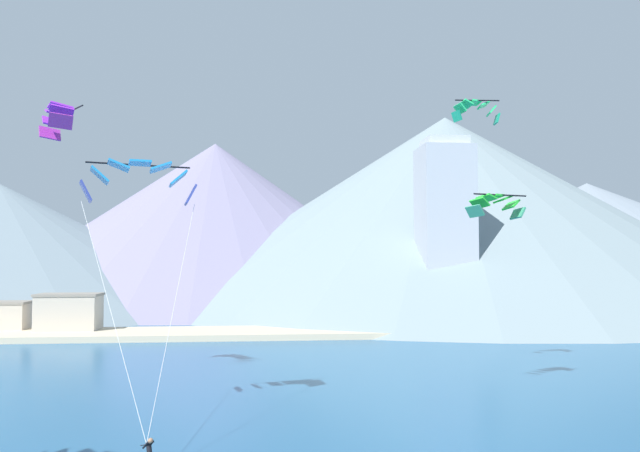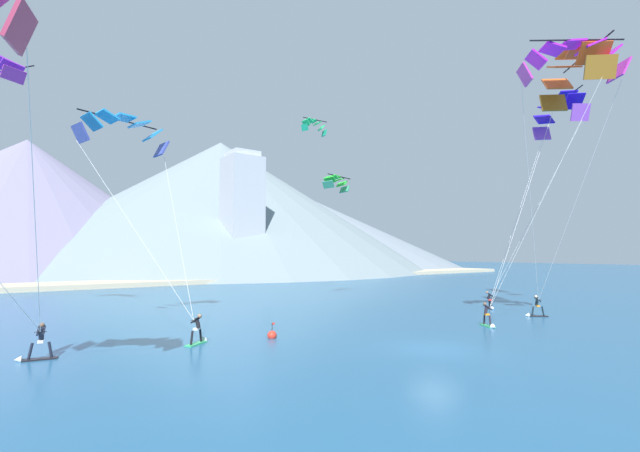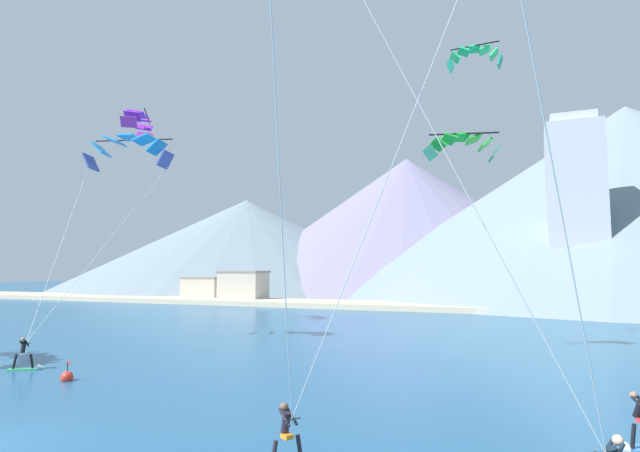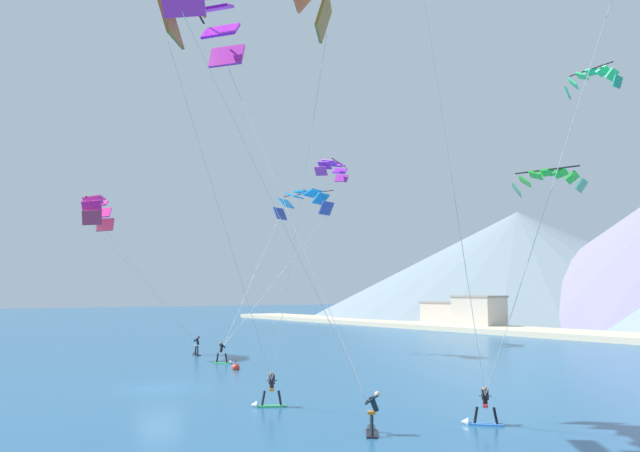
% 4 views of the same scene
% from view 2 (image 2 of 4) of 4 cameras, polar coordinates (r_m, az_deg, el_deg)
% --- Properties ---
extents(ground_plane, '(400.00, 400.00, 0.00)m').
position_cam_2_polar(ground_plane, '(24.01, 14.88, -15.58)').
color(ground_plane, '#23567F').
extents(kitesurfer_near_lead, '(1.78, 0.72, 1.79)m').
position_cam_2_polar(kitesurfer_near_lead, '(24.82, -33.70, -13.43)').
color(kitesurfer_near_lead, black).
rests_on(kitesurfer_near_lead, ground).
extents(kitesurfer_near_trail, '(1.21, 1.71, 1.71)m').
position_cam_2_polar(kitesurfer_near_trail, '(31.97, 21.55, -11.54)').
color(kitesurfer_near_trail, '#33B266').
rests_on(kitesurfer_near_trail, ground).
extents(kitesurfer_mid_center, '(1.62, 1.38, 1.74)m').
position_cam_2_polar(kitesurfer_mid_center, '(38.55, 26.73, -9.96)').
color(kitesurfer_mid_center, black).
rests_on(kitesurfer_mid_center, ground).
extents(kitesurfer_far_left, '(1.67, 1.30, 1.75)m').
position_cam_2_polar(kitesurfer_far_left, '(25.40, -15.83, -13.71)').
color(kitesurfer_far_left, '#33B266').
rests_on(kitesurfer_far_left, ground).
extents(kitesurfer_far_right, '(1.56, 1.47, 1.63)m').
position_cam_2_polar(kitesurfer_far_right, '(42.05, 21.76, -9.63)').
color(kitesurfer_far_right, '#337FDB').
rests_on(kitesurfer_far_right, ground).
extents(parafoil_kite_near_trail, '(7.61, 7.30, 17.79)m').
position_cam_2_polar(parafoil_kite_near_trail, '(36.53, 30.76, 17.47)').
color(parafoil_kite_near_trail, '#955D1A').
extents(parafoil_kite_mid_center, '(7.68, 7.85, 17.47)m').
position_cam_2_polar(parafoil_kite_mid_center, '(34.23, 30.48, 18.69)').
color(parafoil_kite_mid_center, '#C02DA3').
extents(parafoil_kite_far_left, '(6.56, 10.39, 13.45)m').
position_cam_2_polar(parafoil_kite_far_left, '(34.02, -24.68, 11.65)').
color(parafoil_kite_far_left, '#38469D').
extents(parafoil_kite_far_right, '(8.12, 7.21, 18.29)m').
position_cam_2_polar(parafoil_kite_far_right, '(46.85, 29.14, 13.25)').
color(parafoil_kite_far_right, purple).
extents(parafoil_kite_distant_high_outer, '(4.63, 2.98, 1.64)m').
position_cam_2_polar(parafoil_kite_distant_high_outer, '(47.42, 2.16, 5.93)').
color(parafoil_kite_distant_high_outer, '#37956D').
extents(parafoil_kite_distant_low_drift, '(4.12, 5.46, 2.10)m').
position_cam_2_polar(parafoil_kite_distant_low_drift, '(43.36, -36.91, 16.10)').
color(parafoil_kite_distant_low_drift, '#B134A8').
extents(parafoil_kite_distant_mid_solo, '(3.88, 1.63, 1.80)m').
position_cam_2_polar(parafoil_kite_distant_mid_solo, '(53.28, -0.83, 13.32)').
color(parafoil_kite_distant_mid_solo, '#159169').
extents(race_marker_buoy, '(0.56, 0.56, 1.02)m').
position_cam_2_polar(race_marker_buoy, '(26.24, -6.42, -14.29)').
color(race_marker_buoy, red).
rests_on(race_marker_buoy, ground).
extents(shoreline_strip, '(180.00, 10.00, 0.70)m').
position_cam_2_polar(shoreline_strip, '(74.09, -22.08, -6.98)').
color(shoreline_strip, beige).
rests_on(shoreline_strip, ground).
extents(shore_building_promenade_mid, '(5.47, 5.63, 5.25)m').
position_cam_2_polar(shore_building_promenade_mid, '(84.70, -10.51, -5.19)').
color(shore_building_promenade_mid, beige).
rests_on(shore_building_promenade_mid, ground).
extents(shore_building_quay_east, '(8.98, 5.12, 4.91)m').
position_cam_2_polar(shore_building_quay_east, '(91.20, 0.75, -5.24)').
color(shore_building_quay_east, silver).
rests_on(shore_building_quay_east, ground).
extents(highrise_tower, '(7.00, 7.00, 25.83)m').
position_cam_2_polar(highrise_tower, '(88.65, -10.34, 1.40)').
color(highrise_tower, '#A8ADB7').
rests_on(highrise_tower, ground).
extents(mountain_peak_west_ridge, '(98.86, 98.86, 34.63)m').
position_cam_2_polar(mountain_peak_west_ridge, '(134.37, -34.71, 2.26)').
color(mountain_peak_west_ridge, gray).
rests_on(mountain_peak_west_ridge, ground).
extents(mountain_peak_central_summit, '(113.69, 113.69, 26.42)m').
position_cam_2_polar(mountain_peak_central_summit, '(156.87, -2.51, -0.64)').
color(mountain_peak_central_summit, gray).
rests_on(mountain_peak_central_summit, ground).
extents(mountain_peak_far_spur, '(122.19, 122.19, 38.81)m').
position_cam_2_polar(mountain_peak_far_spur, '(133.13, -13.23, 2.66)').
color(mountain_peak_far_spur, gray).
rests_on(mountain_peak_far_spur, ground).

